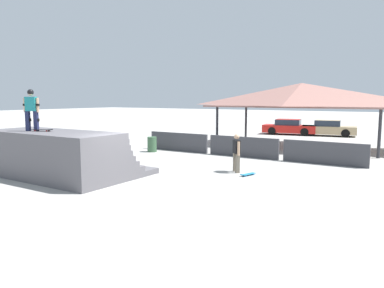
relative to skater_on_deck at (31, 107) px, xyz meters
name	(u,v)px	position (x,y,z in m)	size (l,w,h in m)	color
ground_plane	(134,186)	(4.22, 0.95, -2.69)	(160.00, 160.00, 0.00)	#A3A09B
quarter_pipe_ramp	(60,156)	(0.77, 0.60, -1.89)	(5.68, 3.99, 1.78)	#565459
skater_on_deck	(31,107)	(0.00, 0.00, 0.00)	(0.67, 0.42, 1.58)	#1E2347
skateboard_on_deck	(43,130)	(0.43, 0.14, -0.85)	(0.83, 0.45, 0.09)	red
bystander_walking	(236,151)	(6.14, 5.06, -1.81)	(0.51, 0.53, 1.58)	#6B6051
skateboard_on_ground	(248,174)	(6.83, 4.67, -2.63)	(0.40, 0.79, 0.09)	blue
barrier_fence	(243,147)	(4.67, 8.88, -2.16)	(11.97, 0.12, 1.05)	#3D3D42
pavilion_shelter	(301,95)	(5.97, 14.39, 0.51)	(10.96, 5.16, 3.95)	#2D2D33
trash_bin	(152,144)	(-0.46, 7.80, -2.26)	(0.52, 0.52, 0.85)	#385B3D
parked_car_red	(289,127)	(2.81, 21.94, -2.09)	(4.51, 2.47, 1.27)	red
parked_car_tan	(328,128)	(5.86, 22.49, -2.09)	(4.37, 2.29, 1.27)	tan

